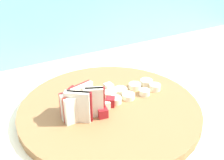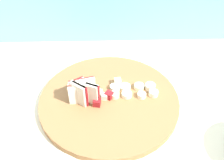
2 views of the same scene
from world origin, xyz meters
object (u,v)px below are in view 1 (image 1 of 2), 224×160
apple_wedge_fan (79,104)px  banana_slice_rows (132,90)px  apple_dice_pile (98,102)px  cutting_board (109,109)px

apple_wedge_fan → banana_slice_rows: (0.13, 0.02, -0.02)m
apple_dice_pile → apple_wedge_fan: bearing=-159.9°
apple_wedge_fan → banana_slice_rows: size_ratio=0.62×
apple_dice_pile → banana_slice_rows: apple_dice_pile is taller
cutting_board → banana_slice_rows: bearing=14.6°
apple_wedge_fan → apple_dice_pile: 0.05m
apple_wedge_fan → apple_dice_pile: apple_wedge_fan is taller
cutting_board → banana_slice_rows: size_ratio=2.87×
apple_dice_pile → banana_slice_rows: 0.09m
apple_wedge_fan → cutting_board: bearing=6.2°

